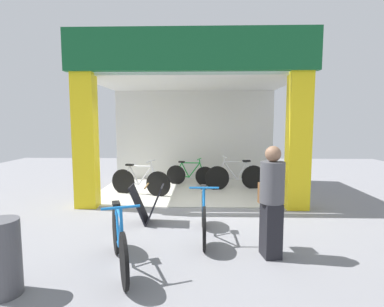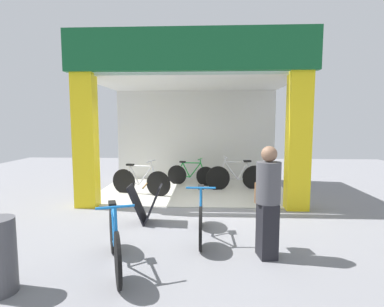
# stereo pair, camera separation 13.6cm
# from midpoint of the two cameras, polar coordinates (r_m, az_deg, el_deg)

# --- Properties ---
(ground_plane) EXTENTS (18.42, 18.42, 0.00)m
(ground_plane) POSITION_cam_midpoint_polar(r_m,az_deg,el_deg) (6.97, 0.24, -10.20)
(ground_plane) COLOR gray
(ground_plane) RESTS_ON ground
(shop_facade) EXTENTS (5.41, 3.71, 3.90)m
(shop_facade) POSITION_cam_midpoint_polar(r_m,az_deg,el_deg) (8.31, 0.72, 6.79)
(shop_facade) COLOR beige
(shop_facade) RESTS_ON ground
(bicycle_inside_0) EXTENTS (1.49, 0.49, 0.84)m
(bicycle_inside_0) POSITION_cam_midpoint_polar(r_m,az_deg,el_deg) (9.24, 0.26, -3.99)
(bicycle_inside_0) COLOR black
(bicycle_inside_0) RESTS_ON ground
(bicycle_inside_1) EXTENTS (1.64, 0.59, 0.94)m
(bicycle_inside_1) POSITION_cam_midpoint_polar(r_m,az_deg,el_deg) (8.14, -9.20, -5.17)
(bicycle_inside_1) COLOR black
(bicycle_inside_1) RESTS_ON ground
(bicycle_inside_2) EXTENTS (1.74, 0.48, 0.97)m
(bicycle_inside_2) POSITION_cam_midpoint_polar(r_m,az_deg,el_deg) (8.75, 8.80, -4.30)
(bicycle_inside_2) COLOR black
(bicycle_inside_2) RESTS_ON ground
(bicycle_parked_0) EXTENTS (0.46, 1.70, 0.93)m
(bicycle_parked_0) POSITION_cam_midpoint_polar(r_m,az_deg,el_deg) (5.21, 2.44, -11.58)
(bicycle_parked_0) COLOR black
(bicycle_parked_0) RESTS_ON ground
(bicycle_parked_1) EXTENTS (0.66, 1.60, 0.93)m
(bicycle_parked_1) POSITION_cam_midpoint_polar(r_m,az_deg,el_deg) (4.30, -13.48, -15.66)
(bicycle_parked_1) COLOR black
(bicycle_parked_1) RESTS_ON ground
(sandwich_board_sign) EXTENTS (0.64, 0.47, 0.75)m
(sandwich_board_sign) POSITION_cam_midpoint_polar(r_m,az_deg,el_deg) (5.95, -8.14, -9.40)
(sandwich_board_sign) COLOR black
(sandwich_board_sign) RESTS_ON ground
(pedestrian_1) EXTENTS (0.39, 0.62, 1.61)m
(pedestrian_1) POSITION_cam_midpoint_polar(r_m,az_deg,el_deg) (4.51, 14.88, -8.49)
(pedestrian_1) COLOR black
(pedestrian_1) RESTS_ON ground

